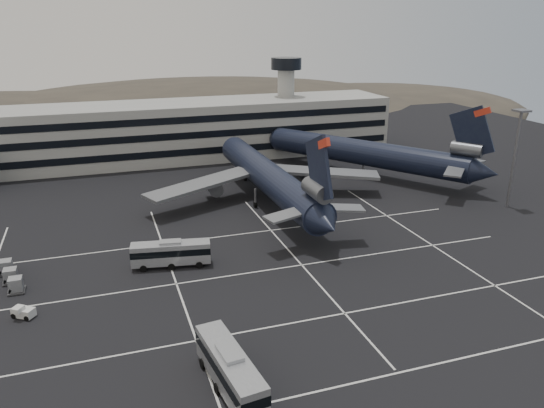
{
  "coord_description": "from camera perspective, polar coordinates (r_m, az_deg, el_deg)",
  "views": [
    {
      "loc": [
        -14.1,
        -60.03,
        33.4
      ],
      "look_at": [
        11.89,
        17.06,
        5.0
      ],
      "focal_mm": 35.0,
      "sensor_mm": 36.0,
      "label": 1
    }
  ],
  "objects": [
    {
      "name": "bus_near",
      "position": [
        52.35,
        -4.54,
        -17.21
      ],
      "size": [
        4.29,
        12.42,
        4.3
      ],
      "rotation": [
        0.0,
        0.0,
        0.12
      ],
      "color": "gray",
      "rests_on": "ground"
    },
    {
      "name": "bus_far",
      "position": [
        76.8,
        -10.82,
        -5.14
      ],
      "size": [
        11.4,
        4.43,
        3.93
      ],
      "rotation": [
        0.0,
        0.0,
        1.4
      ],
      "color": "gray",
      "rests_on": "ground"
    },
    {
      "name": "lane_markings",
      "position": [
        70.94,
        -4.21,
        -8.9
      ],
      "size": [
        90.0,
        55.62,
        0.01
      ],
      "color": "silver",
      "rests_on": "ground"
    },
    {
      "name": "tug_b",
      "position": [
        70.34,
        -25.11,
        -10.45
      ],
      "size": [
        2.9,
        2.66,
        1.61
      ],
      "rotation": [
        0.0,
        0.0,
        0.96
      ],
      "color": "silver",
      "rests_on": "ground"
    },
    {
      "name": "trijet_main",
      "position": [
        100.15,
        -0.34,
        2.92
      ],
      "size": [
        47.46,
        57.51,
        18.08
      ],
      "rotation": [
        0.0,
        0.0,
        0.01
      ],
      "color": "black",
      "rests_on": "ground"
    },
    {
      "name": "terminal",
      "position": [
        134.28,
        -13.61,
        7.34
      ],
      "size": [
        125.0,
        26.0,
        24.0
      ],
      "color": "gray",
      "rests_on": "ground"
    },
    {
      "name": "hills",
      "position": [
        236.67,
        -10.59,
        7.84
      ],
      "size": [
        352.0,
        180.0,
        44.0
      ],
      "color": "#38332B",
      "rests_on": "ground"
    },
    {
      "name": "trijet_far",
      "position": [
        120.23,
        10.27,
        5.48
      ],
      "size": [
        37.83,
        50.79,
        18.08
      ],
      "rotation": [
        0.0,
        0.0,
        0.59
      ],
      "color": "black",
      "rests_on": "ground"
    },
    {
      "name": "lightpole_right",
      "position": [
        106.27,
        24.8,
        5.75
      ],
      "size": [
        2.4,
        2.4,
        18.28
      ],
      "color": "slate",
      "rests_on": "ground"
    },
    {
      "name": "ground",
      "position": [
        70.13,
        -4.82,
        -9.27
      ],
      "size": [
        260.0,
        260.0,
        0.0
      ],
      "primitive_type": "plane",
      "color": "black",
      "rests_on": "ground"
    }
  ]
}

